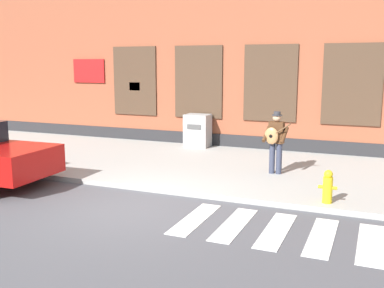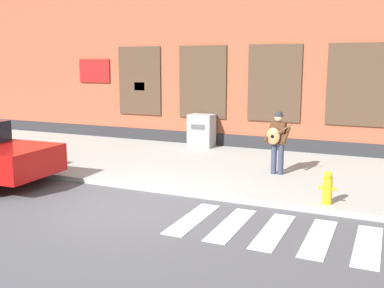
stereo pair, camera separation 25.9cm
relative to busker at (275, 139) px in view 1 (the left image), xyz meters
The scene contains 7 objects.
ground_plane 4.37m from the busker, 121.36° to the right, with size 160.00×160.00×0.00m, color #4C4C51.
sidewalk 2.46m from the busker, 168.60° to the left, with size 28.00×5.75×0.13m.
building_backdrop 6.42m from the busker, 112.57° to the left, with size 28.00×4.06×7.81m.
crosswalk 4.21m from the busker, 66.01° to the right, with size 5.20×1.90×0.01m.
busker is the anchor object (origin of this frame).
utility_box 4.41m from the busker, 139.31° to the left, with size 0.84×0.66×1.13m.
fire_hydrant 2.66m from the busker, 53.12° to the right, with size 0.38×0.20×0.70m.
Camera 1 is at (4.63, -7.82, 2.98)m, focal length 42.00 mm.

